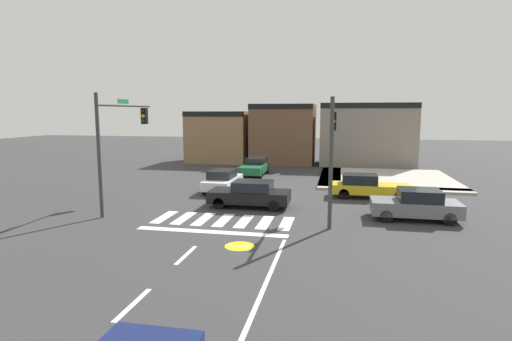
{
  "coord_description": "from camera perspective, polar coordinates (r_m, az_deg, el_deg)",
  "views": [
    {
      "loc": [
        5.36,
        -23.21,
        5.17
      ],
      "look_at": [
        0.67,
        0.13,
        1.8
      ],
      "focal_mm": 28.96,
      "sensor_mm": 36.0,
      "label": 1
    }
  ],
  "objects": [
    {
      "name": "traffic_signal_southwest",
      "position": [
        23.18,
        -18.2,
        5.18
      ],
      "size": [
        0.32,
        5.72,
        6.1
      ],
      "rotation": [
        0.0,
        0.0,
        1.57
      ],
      "color": "#383A3D",
      "rests_on": "ground_plane"
    },
    {
      "name": "storefront_row",
      "position": [
        42.27,
        6.04,
        4.96
      ],
      "size": [
        22.49,
        6.23,
        6.04
      ],
      "color": "#93704C",
      "rests_on": "ground_plane"
    },
    {
      "name": "lane_markings",
      "position": [
        13.54,
        -7.91,
        -14.47
      ],
      "size": [
        6.8,
        18.75,
        0.01
      ],
      "color": "white",
      "rests_on": "ground_plane"
    },
    {
      "name": "crosswalk_near",
      "position": [
        20.13,
        -4.51,
        -6.85
      ],
      "size": [
        6.65,
        2.44,
        0.01
      ],
      "color": "silver",
      "rests_on": "ground_plane"
    },
    {
      "name": "bike_detector_marking",
      "position": [
        16.35,
        -2.27,
        -10.39
      ],
      "size": [
        1.18,
        1.18,
        0.01
      ],
      "color": "yellow",
      "rests_on": "ground_plane"
    },
    {
      "name": "car_white",
      "position": [
        27.32,
        -4.64,
        -1.36
      ],
      "size": [
        1.75,
        4.27,
        1.42
      ],
      "rotation": [
        0.0,
        0.0,
        -1.57
      ],
      "color": "white",
      "rests_on": "ground_plane"
    },
    {
      "name": "car_black",
      "position": [
        22.69,
        -0.79,
        -3.24
      ],
      "size": [
        4.4,
        1.95,
        1.44
      ],
      "rotation": [
        0.0,
        0.0,
        3.14
      ],
      "color": "black",
      "rests_on": "ground_plane"
    },
    {
      "name": "curb_corner_northeast",
      "position": [
        33.17,
        16.64,
        -1.13
      ],
      "size": [
        10.0,
        10.6,
        0.15
      ],
      "color": "#B2AA9E",
      "rests_on": "ground_plane"
    },
    {
      "name": "traffic_signal_southeast",
      "position": [
        19.81,
        10.47,
        4.39
      ],
      "size": [
        0.32,
        4.47,
        5.84
      ],
      "rotation": [
        0.0,
        0.0,
        1.57
      ],
      "color": "#383A3D",
      "rests_on": "ground_plane"
    },
    {
      "name": "car_yellow",
      "position": [
        26.03,
        15.16,
        -2.1
      ],
      "size": [
        4.68,
        1.75,
        1.43
      ],
      "color": "gold",
      "rests_on": "ground_plane"
    },
    {
      "name": "car_gray",
      "position": [
        21.47,
        21.21,
        -4.41
      ],
      "size": [
        4.12,
        1.91,
        1.5
      ],
      "rotation": [
        0.0,
        0.0,
        3.14
      ],
      "color": "slate",
      "rests_on": "ground_plane"
    },
    {
      "name": "ground_plane",
      "position": [
        24.37,
        -1.61,
        -4.2
      ],
      "size": [
        120.0,
        120.0,
        0.0
      ],
      "primitive_type": "plane",
      "color": "#353538"
    },
    {
      "name": "car_green",
      "position": [
        34.29,
        -0.14,
        0.55
      ],
      "size": [
        1.8,
        4.5,
        1.38
      ],
      "rotation": [
        0.0,
        0.0,
        -1.57
      ],
      "color": "#1E6638",
      "rests_on": "ground_plane"
    }
  ]
}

